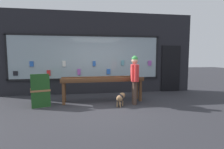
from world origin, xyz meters
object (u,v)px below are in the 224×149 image
object	(u,v)px
small_dog	(120,98)
sandwich_board_sign	(40,90)
display_table_main	(103,82)
person_browsing	(135,76)

from	to	relation	value
small_dog	sandwich_board_sign	xyz separation A→B (m)	(-2.56, 0.46, 0.24)
sandwich_board_sign	display_table_main	bearing A→B (deg)	-10.04
display_table_main	small_dog	world-z (taller)	display_table_main
display_table_main	person_browsing	xyz separation A→B (m)	(1.01, -0.53, 0.24)
person_browsing	display_table_main	bearing A→B (deg)	70.60
display_table_main	person_browsing	bearing A→B (deg)	-27.63
display_table_main	person_browsing	size ratio (longest dim) A/B	1.78
small_dog	sandwich_board_sign	bearing A→B (deg)	113.19
small_dog	person_browsing	bearing A→B (deg)	-38.24
person_browsing	small_dog	distance (m)	0.85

